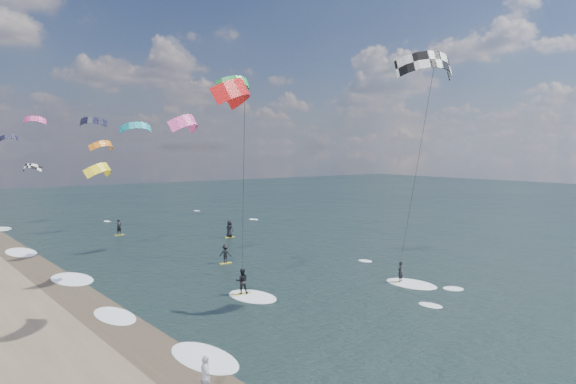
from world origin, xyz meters
TOP-DOWN VIEW (x-y plane):
  - ground at (0.00, 0.00)m, footprint 260.00×260.00m
  - wet_sand_strip at (-12.00, 10.00)m, footprint 3.00×240.00m
  - kitesurfer_near_a at (5.12, 5.71)m, footprint 7.58×8.61m
  - kitesurfer_near_b at (-5.34, 10.23)m, footprint 6.98×9.26m
  - far_kitesurfers at (3.97, 32.94)m, footprint 10.25×21.52m
  - bg_kite_field at (-0.66, 51.32)m, footprint 14.33×75.70m
  - shoreline_surf at (-10.80, 14.75)m, footprint 2.40×79.40m
  - beach_walker at (-12.50, 2.06)m, footprint 0.67×1.10m

SIDE VIEW (x-z plane):
  - ground at x=0.00m, z-range 0.00..0.00m
  - shoreline_surf at x=-10.80m, z-range -0.06..0.06m
  - wet_sand_strip at x=-12.00m, z-range 0.00..0.01m
  - beach_walker at x=-12.50m, z-range 0.00..1.75m
  - far_kitesurfers at x=3.97m, z-range -0.05..1.81m
  - kitesurfer_near_b at x=-5.34m, z-range 2.12..16.22m
  - bg_kite_field at x=-0.66m, z-range 6.43..16.87m
  - kitesurfer_near_a at x=5.12m, z-range 3.67..19.65m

